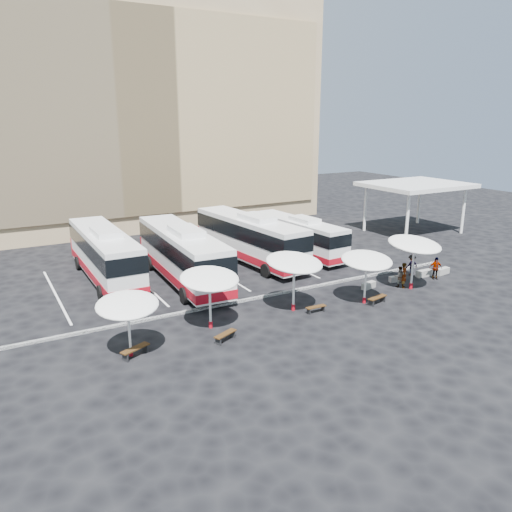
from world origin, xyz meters
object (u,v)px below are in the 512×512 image
conc_bench_1 (396,279)px  passenger_2 (435,268)px  sunshade_3 (367,260)px  conc_bench_3 (443,271)px  sunshade_2 (294,263)px  sunshade_1 (209,279)px  bus_0 (105,253)px  conc_bench_0 (369,285)px  bus_3 (298,235)px  wood_bench_1 (225,335)px  passenger_0 (404,275)px  conc_bench_2 (424,273)px  wood_bench_2 (316,308)px  passenger_3 (412,265)px  sunshade_0 (127,305)px  wood_bench_0 (135,350)px  bus_1 (182,253)px  bus_2 (249,237)px  wood_bench_3 (377,298)px  passenger_1 (400,277)px  sunshade_4 (415,245)px

conc_bench_1 → passenger_2: (2.98, -0.96, 0.64)m
sunshade_3 → conc_bench_3: 10.03m
sunshade_2 → sunshade_1: bearing=179.1°
bus_0 → conc_bench_0: (15.79, -11.16, -1.87)m
bus_3 → conc_bench_3: 12.35m
bus_3 → wood_bench_1: 18.54m
passenger_0 → sunshade_1: bearing=130.7°
sunshade_2 → conc_bench_2: size_ratio=3.24×
wood_bench_1 → wood_bench_2: wood_bench_1 is taller
passenger_2 → passenger_3: bearing=147.0°
sunshade_3 → conc_bench_3: size_ratio=3.23×
bus_3 → sunshade_3: size_ratio=2.72×
sunshade_0 → passenger_2: size_ratio=2.19×
wood_bench_0 → passenger_0: 19.86m
conc_bench_2 → passenger_2: size_ratio=0.78×
bus_0 → conc_bench_1: (18.62, -10.99, -1.88)m
passenger_3 → bus_3: bearing=-56.8°
bus_1 → bus_2: 7.16m
sunshade_2 → conc_bench_0: 7.63m
wood_bench_3 → sunshade_2: bearing=162.2°
sunshade_1 → passenger_2: (18.48, -0.03, -2.14)m
conc_bench_2 → sunshade_2: bearing=-176.0°
sunshade_2 → passenger_2: (12.80, 0.06, -2.29)m
conc_bench_0 → passenger_1: size_ratio=0.79×
conc_bench_1 → conc_bench_2: (2.74, -0.14, 0.04)m
sunshade_3 → sunshade_4: (4.79, 0.53, 0.34)m
conc_bench_1 → passenger_2: passenger_2 is taller
sunshade_4 → wood_bench_0: size_ratio=2.54×
sunshade_2 → conc_bench_3: bearing=2.4°
sunshade_2 → wood_bench_3: sunshade_2 is taller
bus_3 → wood_bench_3: bus_3 is taller
sunshade_0 → sunshade_2: sunshade_2 is taller
wood_bench_0 → conc_bench_3: 24.86m
wood_bench_3 → conc_bench_3: wood_bench_3 is taller
bus_3 → passenger_1: size_ratio=7.32×
wood_bench_0 → passenger_3: passenger_3 is taller
bus_2 → passenger_1: bearing=-65.4°
bus_2 → passenger_1: bus_2 is taller
sunshade_3 → wood_bench_1: (-10.48, -0.72, -2.55)m
wood_bench_0 → passenger_3: 22.63m
conc_bench_0 → passenger_2: (5.81, -0.80, 0.62)m
bus_2 → conc_bench_1: bearing=-60.2°
wood_bench_0 → passenger_3: size_ratio=1.01×
sunshade_4 → passenger_2: bearing=12.8°
conc_bench_1 → conc_bench_0: bearing=-176.6°
bus_0 → conc_bench_1: 21.71m
sunshade_4 → sunshade_2: bearing=175.9°
passenger_0 → passenger_3: (2.62, 1.81, -0.09)m
wood_bench_0 → passenger_0: size_ratio=0.90×
sunshade_0 → sunshade_3: 15.46m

